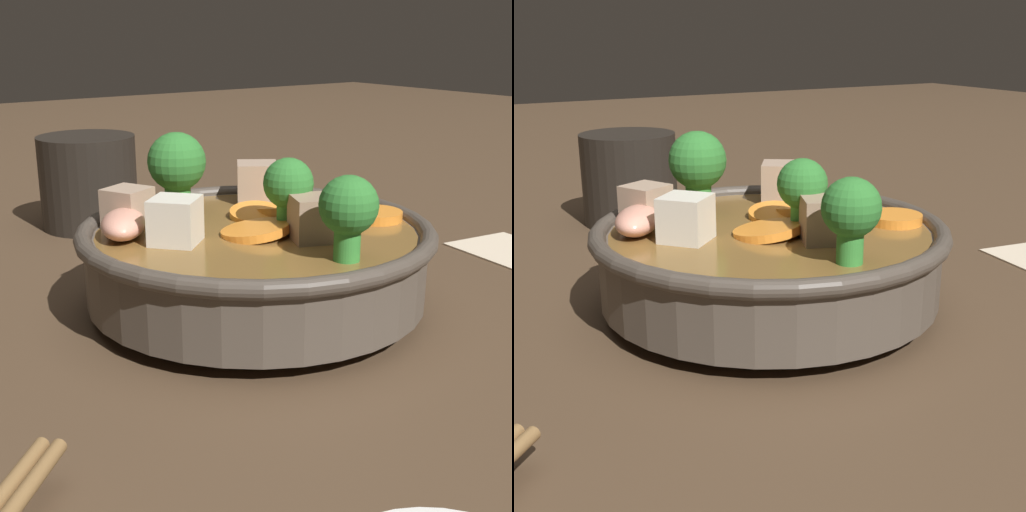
% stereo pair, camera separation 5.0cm
% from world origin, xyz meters
% --- Properties ---
extents(ground_plane, '(3.00, 3.00, 0.00)m').
position_xyz_m(ground_plane, '(0.00, 0.00, 0.00)').
color(ground_plane, '#4C3826').
extents(stirfry_bowl, '(0.25, 0.25, 0.12)m').
position_xyz_m(stirfry_bowl, '(0.00, 0.00, 0.04)').
color(stirfry_bowl, '#51473D').
rests_on(stirfry_bowl, ground_plane).
extents(dark_mug, '(0.12, 0.09, 0.09)m').
position_xyz_m(dark_mug, '(0.27, 0.01, 0.05)').
color(dark_mug, black).
rests_on(dark_mug, ground_plane).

